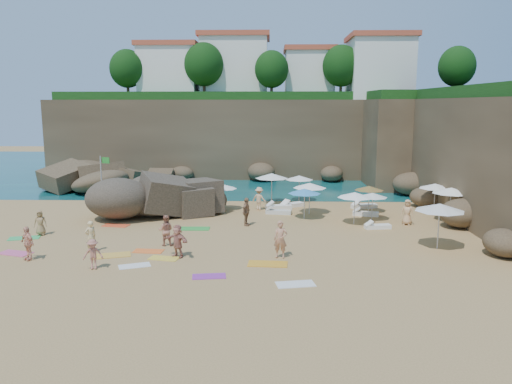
{
  "coord_description": "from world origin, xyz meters",
  "views": [
    {
      "loc": [
        2.92,
        -28.74,
        7.68
      ],
      "look_at": [
        2.0,
        3.0,
        2.0
      ],
      "focal_mm": 35.0,
      "sensor_mm": 36.0,
      "label": 1
    }
  ],
  "objects_px": {
    "person_stand_1": "(166,230)",
    "person_stand_4": "(407,212)",
    "flag_pole": "(103,175)",
    "parasol_2": "(272,176)",
    "rock_outcrop": "(165,214)",
    "person_stand_5": "(213,189)",
    "lounger_0": "(292,205)",
    "parasol_0": "(223,187)",
    "person_stand_2": "(259,199)",
    "person_stand_3": "(246,212)",
    "person_stand_6": "(91,236)",
    "parasol_1": "(299,178)"
  },
  "relations": [
    {
      "from": "parasol_2",
      "to": "person_stand_2",
      "type": "bearing_deg",
      "value": -111.27
    },
    {
      "from": "parasol_0",
      "to": "person_stand_4",
      "type": "bearing_deg",
      "value": -18.79
    },
    {
      "from": "parasol_1",
      "to": "person_stand_1",
      "type": "distance_m",
      "value": 14.99
    },
    {
      "from": "person_stand_6",
      "to": "person_stand_4",
      "type": "bearing_deg",
      "value": 153.39
    },
    {
      "from": "rock_outcrop",
      "to": "lounger_0",
      "type": "xyz_separation_m",
      "value": [
        9.04,
        2.79,
        0.15
      ]
    },
    {
      "from": "rock_outcrop",
      "to": "lounger_0",
      "type": "height_order",
      "value": "rock_outcrop"
    },
    {
      "from": "person_stand_3",
      "to": "person_stand_6",
      "type": "relative_size",
      "value": 1.08
    },
    {
      "from": "person_stand_1",
      "to": "person_stand_2",
      "type": "bearing_deg",
      "value": -117.18
    },
    {
      "from": "parasol_0",
      "to": "person_stand_2",
      "type": "relative_size",
      "value": 1.18
    },
    {
      "from": "rock_outcrop",
      "to": "person_stand_2",
      "type": "distance_m",
      "value": 6.83
    },
    {
      "from": "flag_pole",
      "to": "person_stand_1",
      "type": "bearing_deg",
      "value": -55.52
    },
    {
      "from": "person_stand_2",
      "to": "person_stand_3",
      "type": "bearing_deg",
      "value": 105.39
    },
    {
      "from": "lounger_0",
      "to": "person_stand_2",
      "type": "relative_size",
      "value": 1.12
    },
    {
      "from": "person_stand_3",
      "to": "person_stand_5",
      "type": "distance_m",
      "value": 9.89
    },
    {
      "from": "person_stand_3",
      "to": "person_stand_6",
      "type": "xyz_separation_m",
      "value": [
        -7.84,
        -5.89,
        -0.07
      ]
    },
    {
      "from": "lounger_0",
      "to": "person_stand_1",
      "type": "height_order",
      "value": "person_stand_1"
    },
    {
      "from": "flag_pole",
      "to": "parasol_2",
      "type": "xyz_separation_m",
      "value": [
        12.34,
        2.09,
        -0.3
      ]
    },
    {
      "from": "parasol_2",
      "to": "person_stand_5",
      "type": "height_order",
      "value": "parasol_2"
    },
    {
      "from": "person_stand_5",
      "to": "parasol_0",
      "type": "bearing_deg",
      "value": -95.07
    },
    {
      "from": "flag_pole",
      "to": "person_stand_4",
      "type": "height_order",
      "value": "flag_pole"
    },
    {
      "from": "flag_pole",
      "to": "person_stand_4",
      "type": "bearing_deg",
      "value": -11.87
    },
    {
      "from": "flag_pole",
      "to": "person_stand_2",
      "type": "height_order",
      "value": "flag_pole"
    },
    {
      "from": "rock_outcrop",
      "to": "person_stand_6",
      "type": "height_order",
      "value": "person_stand_6"
    },
    {
      "from": "rock_outcrop",
      "to": "person_stand_4",
      "type": "bearing_deg",
      "value": -9.0
    },
    {
      "from": "person_stand_1",
      "to": "person_stand_4",
      "type": "height_order",
      "value": "person_stand_1"
    },
    {
      "from": "rock_outcrop",
      "to": "parasol_2",
      "type": "xyz_separation_m",
      "value": [
        7.48,
        3.95,
        2.18
      ]
    },
    {
      "from": "parasol_2",
      "to": "parasol_1",
      "type": "bearing_deg",
      "value": 25.06
    },
    {
      "from": "person_stand_1",
      "to": "rock_outcrop",
      "type": "bearing_deg",
      "value": -77.13
    },
    {
      "from": "flag_pole",
      "to": "parasol_0",
      "type": "distance_m",
      "value": 8.88
    },
    {
      "from": "person_stand_5",
      "to": "person_stand_4",
      "type": "bearing_deg",
      "value": -53.8
    },
    {
      "from": "rock_outcrop",
      "to": "lounger_0",
      "type": "bearing_deg",
      "value": 17.16
    },
    {
      "from": "parasol_0",
      "to": "lounger_0",
      "type": "distance_m",
      "value": 5.44
    },
    {
      "from": "person_stand_1",
      "to": "person_stand_4",
      "type": "relative_size",
      "value": 1.04
    },
    {
      "from": "flag_pole",
      "to": "person_stand_2",
      "type": "relative_size",
      "value": 2.31
    },
    {
      "from": "parasol_0",
      "to": "parasol_2",
      "type": "relative_size",
      "value": 0.79
    },
    {
      "from": "person_stand_1",
      "to": "person_stand_4",
      "type": "bearing_deg",
      "value": -159.95
    },
    {
      "from": "person_stand_4",
      "to": "lounger_0",
      "type": "bearing_deg",
      "value": 163.14
    },
    {
      "from": "person_stand_1",
      "to": "lounger_0",
      "type": "bearing_deg",
      "value": -124.56
    },
    {
      "from": "flag_pole",
      "to": "parasol_0",
      "type": "bearing_deg",
      "value": -1.8
    },
    {
      "from": "parasol_2",
      "to": "lounger_0",
      "type": "bearing_deg",
      "value": -36.63
    },
    {
      "from": "person_stand_1",
      "to": "flag_pole",
      "type": "bearing_deg",
      "value": -55.09
    },
    {
      "from": "lounger_0",
      "to": "person_stand_4",
      "type": "height_order",
      "value": "person_stand_4"
    },
    {
      "from": "person_stand_6",
      "to": "person_stand_1",
      "type": "bearing_deg",
      "value": 153.41
    },
    {
      "from": "parasol_0",
      "to": "person_stand_4",
      "type": "xyz_separation_m",
      "value": [
        12.15,
        -4.13,
        -0.91
      ]
    },
    {
      "from": "rock_outcrop",
      "to": "person_stand_5",
      "type": "xyz_separation_m",
      "value": [
        2.68,
        6.25,
        0.75
      ]
    },
    {
      "from": "rock_outcrop",
      "to": "flag_pole",
      "type": "distance_m",
      "value": 5.77
    },
    {
      "from": "flag_pole",
      "to": "person_stand_6",
      "type": "distance_m",
      "value": 11.36
    },
    {
      "from": "flag_pole",
      "to": "person_stand_1",
      "type": "distance_m",
      "value": 11.7
    },
    {
      "from": "parasol_0",
      "to": "parasol_1",
      "type": "relative_size",
      "value": 0.91
    },
    {
      "from": "parasol_1",
      "to": "person_stand_4",
      "type": "xyz_separation_m",
      "value": [
        6.48,
        -7.52,
        -1.08
      ]
    }
  ]
}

